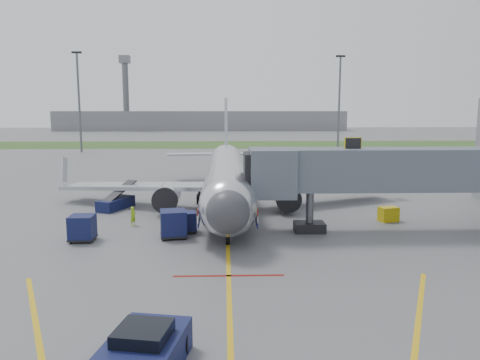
{
  "coord_description": "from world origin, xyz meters",
  "views": [
    {
      "loc": [
        -0.18,
        -28.14,
        8.91
      ],
      "look_at": [
        1.05,
        9.32,
        3.2
      ],
      "focal_mm": 35.0,
      "sensor_mm": 36.0,
      "label": 1
    }
  ],
  "objects_px": {
    "airliner": "(227,176)",
    "pushback_tug": "(144,353)",
    "ramp_worker": "(133,216)",
    "belt_loader": "(116,203)"
  },
  "relations": [
    {
      "from": "airliner",
      "to": "pushback_tug",
      "type": "xyz_separation_m",
      "value": [
        -2.98,
        -28.47,
        -1.96
      ]
    },
    {
      "from": "pushback_tug",
      "to": "ramp_worker",
      "type": "relative_size",
      "value": 2.91
    },
    {
      "from": "airliner",
      "to": "pushback_tug",
      "type": "distance_m",
      "value": 28.69
    },
    {
      "from": "ramp_worker",
      "to": "pushback_tug",
      "type": "bearing_deg",
      "value": -134.83
    },
    {
      "from": "airliner",
      "to": "belt_loader",
      "type": "bearing_deg",
      "value": -169.77
    },
    {
      "from": "airliner",
      "to": "belt_loader",
      "type": "relative_size",
      "value": 7.5
    },
    {
      "from": "belt_loader",
      "to": "pushback_tug",
      "type": "bearing_deg",
      "value": -75.28
    },
    {
      "from": "belt_loader",
      "to": "ramp_worker",
      "type": "bearing_deg",
      "value": -66.36
    },
    {
      "from": "airliner",
      "to": "ramp_worker",
      "type": "xyz_separation_m",
      "value": [
        -7.26,
        -8.02,
        -1.91
      ]
    },
    {
      "from": "airliner",
      "to": "belt_loader",
      "type": "xyz_separation_m",
      "value": [
        -9.98,
        -1.8,
        -2.08
      ]
    }
  ]
}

